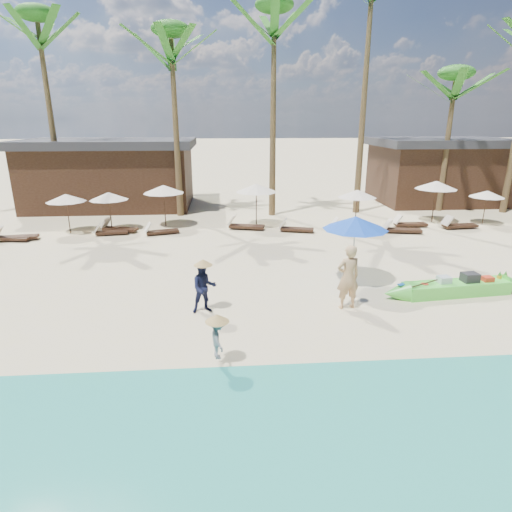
{
  "coord_description": "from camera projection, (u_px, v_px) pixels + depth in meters",
  "views": [
    {
      "loc": [
        -0.76,
        -11.24,
        5.54
      ],
      "look_at": [
        0.26,
        2.0,
        1.27
      ],
      "focal_mm": 30.0,
      "sensor_mm": 36.0,
      "label": 1
    }
  ],
  "objects": [
    {
      "name": "lounger_7_left",
      "position": [
        346.0,
        225.0,
        22.47
      ],
      "size": [
        1.69,
        0.55,
        0.57
      ],
      "rotation": [
        0.0,
        0.0,
        0.02
      ],
      "color": "#392317",
      "rests_on": "ground"
    },
    {
      "name": "resort_parasol_5",
      "position": [
        163.0,
        189.0,
        22.54
      ],
      "size": [
        2.15,
        2.15,
        2.22
      ],
      "color": "#392317",
      "rests_on": "ground"
    },
    {
      "name": "lounger_4_left",
      "position": [
        118.0,
        228.0,
        21.91
      ],
      "size": [
        1.93,
        1.08,
        0.63
      ],
      "rotation": [
        0.0,
        0.0,
        -0.3
      ],
      "color": "#392317",
      "rests_on": "ground"
    },
    {
      "name": "lounger_5_left",
      "position": [
        160.0,
        231.0,
        21.41
      ],
      "size": [
        1.75,
        0.94,
        0.57
      ],
      "rotation": [
        0.0,
        0.0,
        0.27
      ],
      "color": "#392317",
      "rests_on": "ground"
    },
    {
      "name": "lounger_3_left",
      "position": [
        10.0,
        237.0,
        20.26
      ],
      "size": [
        1.8,
        0.8,
        0.59
      ],
      "rotation": [
        0.0,
        0.0,
        -0.16
      ],
      "color": "#392317",
      "rests_on": "ground"
    },
    {
      "name": "lounger_9_left",
      "position": [
        458.0,
        225.0,
        22.54
      ],
      "size": [
        1.92,
        0.73,
        0.64
      ],
      "rotation": [
        0.0,
        0.0,
        0.08
      ],
      "color": "#392317",
      "rests_on": "ground"
    },
    {
      "name": "resort_parasol_8",
      "position": [
        436.0,
        185.0,
        23.39
      ],
      "size": [
        2.24,
        2.24,
        2.31
      ],
      "color": "#392317",
      "rests_on": "ground"
    },
    {
      "name": "palm_6",
      "position": [
        454.0,
        92.0,
        24.98
      ],
      "size": [
        2.08,
        2.08,
        8.51
      ],
      "color": "brown",
      "rests_on": "ground"
    },
    {
      "name": "palm_4",
      "position": [
        274.0,
        43.0,
        22.99
      ],
      "size": [
        2.08,
        2.08,
        11.7
      ],
      "color": "brown",
      "rests_on": "ground"
    },
    {
      "name": "wet_sand_strip",
      "position": [
        272.0,
        442.0,
        7.68
      ],
      "size": [
        240.0,
        4.5,
        0.01
      ],
      "primitive_type": "cube",
      "color": "tan",
      "rests_on": "ground"
    },
    {
      "name": "palm_3",
      "position": [
        172.0,
        60.0,
        23.1
      ],
      "size": [
        2.08,
        2.08,
        10.52
      ],
      "color": "brown",
      "rests_on": "ground"
    },
    {
      "name": "blue_umbrella",
      "position": [
        355.0,
        223.0,
        14.54
      ],
      "size": [
        2.22,
        2.22,
        2.39
      ],
      "color": "#99999E",
      "rests_on": "ground"
    },
    {
      "name": "tourist",
      "position": [
        348.0,
        277.0,
        12.84
      ],
      "size": [
        0.8,
        0.59,
        2.01
      ],
      "primitive_type": "imported",
      "rotation": [
        0.0,
        0.0,
        3.31
      ],
      "color": "tan",
      "rests_on": "ground"
    },
    {
      "name": "pavilion_west",
      "position": [
        111.0,
        173.0,
        27.78
      ],
      "size": [
        10.8,
        6.6,
        4.3
      ],
      "color": "#392317",
      "rests_on": "ground"
    },
    {
      "name": "lounger_6_right",
      "position": [
        294.0,
        228.0,
        21.92
      ],
      "size": [
        1.83,
        1.0,
        0.6
      ],
      "rotation": [
        0.0,
        0.0,
        -0.28
      ],
      "color": "#392317",
      "rests_on": "ground"
    },
    {
      "name": "resort_parasol_4",
      "position": [
        109.0,
        196.0,
        21.67
      ],
      "size": [
        1.94,
        1.94,
        2.0
      ],
      "color": "#392317",
      "rests_on": "ground"
    },
    {
      "name": "green_canoe",
      "position": [
        456.0,
        288.0,
        14.07
      ],
      "size": [
        5.68,
        1.09,
        0.72
      ],
      "rotation": [
        0.0,
        0.0,
        0.1
      ],
      "color": "#53E144",
      "rests_on": "ground"
    },
    {
      "name": "resort_parasol_3",
      "position": [
        66.0,
        198.0,
        21.24
      ],
      "size": [
        1.93,
        1.93,
        1.98
      ],
      "color": "#392317",
      "rests_on": "ground"
    },
    {
      "name": "lounger_8_left",
      "position": [
        408.0,
        223.0,
        22.9
      ],
      "size": [
        1.81,
        0.59,
        0.61
      ],
      "rotation": [
        0.0,
        0.0,
        -0.02
      ],
      "color": "#392317",
      "rests_on": "ground"
    },
    {
      "name": "palm_5",
      "position": [
        370.0,
        17.0,
        23.31
      ],
      "size": [
        2.08,
        2.08,
        13.6
      ],
      "color": "brown",
      "rests_on": "ground"
    },
    {
      "name": "lounger_4_right",
      "position": [
        109.0,
        231.0,
        21.31
      ],
      "size": [
        1.67,
        0.7,
        0.55
      ],
      "rotation": [
        0.0,
        0.0,
        0.13
      ],
      "color": "#392317",
      "rests_on": "ground"
    },
    {
      "name": "ground",
      "position": [
        253.0,
        319.0,
        12.42
      ],
      "size": [
        240.0,
        240.0,
        0.0
      ],
      "primitive_type": "plane",
      "color": "beige",
      "rests_on": "ground"
    },
    {
      "name": "resort_parasol_6",
      "position": [
        256.0,
        188.0,
        22.61
      ],
      "size": [
        2.21,
        2.21,
        2.28
      ],
      "color": "#392317",
      "rests_on": "ground"
    },
    {
      "name": "lounger_7_right",
      "position": [
        400.0,
        229.0,
        21.69
      ],
      "size": [
        1.95,
        0.91,
        0.64
      ],
      "rotation": [
        0.0,
        0.0,
        -0.19
      ],
      "color": "#392317",
      "rests_on": "ground"
    },
    {
      "name": "vendor_green",
      "position": [
        204.0,
        288.0,
        12.66
      ],
      "size": [
        0.85,
        0.73,
        1.54
      ],
      "primitive_type": "imported",
      "rotation": [
        0.0,
        0.0,
        0.21
      ],
      "color": "#141837",
      "rests_on": "ground"
    },
    {
      "name": "resort_parasol_7",
      "position": [
        357.0,
        194.0,
        22.07
      ],
      "size": [
        2.0,
        2.0,
        2.06
      ],
      "color": "#392317",
      "rests_on": "ground"
    },
    {
      "name": "pavilion_east",
      "position": [
        438.0,
        170.0,
        29.38
      ],
      "size": [
        8.8,
        6.6,
        4.3
      ],
      "color": "#392317",
      "rests_on": "ground"
    },
    {
      "name": "vendor_yellow",
      "position": [
        218.0,
        339.0,
        9.92
      ],
      "size": [
        0.51,
        0.71,
        1.0
      ],
      "primitive_type": "imported",
      "rotation": [
        0.0,
        0.0,
        1.81
      ],
      "color": "gray",
      "rests_on": "ground"
    },
    {
      "name": "lounger_3_right",
      "position": [
        14.0,
        236.0,
        20.31
      ],
      "size": [
        1.96,
        0.89,
        0.64
      ],
      "rotation": [
        0.0,
        0.0,
        0.17
      ],
      "color": "#392317",
      "rests_on": "ground"
    },
    {
      "name": "resort_parasol_9",
      "position": [
        487.0,
        194.0,
        23.04
      ],
      "size": [
        1.8,
        1.8,
        1.86
      ],
      "color": "#392317",
      "rests_on": "ground"
    },
    {
      "name": "palm_2",
      "position": [
        41.0,
        48.0,
        23.16
      ],
      "size": [
        2.08,
        2.08,
        11.33
      ],
      "color": "brown",
      "rests_on": "ground"
    },
    {
      "name": "lounger_6_left",
      "position": [
        244.0,
        225.0,
        22.42
      ],
      "size": [
        2.01,
        1.08,
        0.65
      ],
      "rotation": [
        0.0,
        0.0,
        -0.27
      ],
      "color": "#392317",
      "rests_on": "ground"
    }
  ]
}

